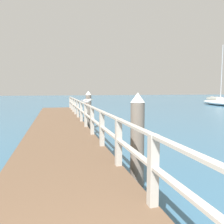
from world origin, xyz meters
name	(u,v)px	position (x,y,z in m)	size (l,w,h in m)	color
pier_deck	(59,129)	(0.00, 9.94, 0.21)	(2.33, 19.87, 0.43)	brown
pier_railing	(83,111)	(1.08, 9.94, 1.03)	(0.12, 18.39, 0.96)	#B2ADA3
dock_piling_near	(137,139)	(1.46, 4.06, 0.96)	(0.29, 0.29, 1.90)	#6B6056
dock_piling_far	(89,110)	(1.46, 10.90, 0.96)	(0.29, 0.29, 1.90)	#6B6056
seagull_foreground	(86,101)	(1.09, 8.88, 1.52)	(0.43, 0.29, 0.21)	white
boat_2	(219,102)	(20.22, 24.59, 0.40)	(3.24, 7.14, 7.48)	white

